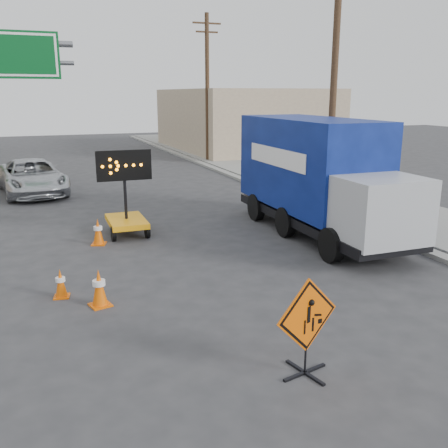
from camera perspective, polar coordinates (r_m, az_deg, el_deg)
ground at (r=8.18m, az=2.07°, el=-16.85°), size 100.00×100.00×0.00m
curb_right at (r=23.98m, az=3.60°, el=4.53°), size 0.40×60.00×0.12m
sidewalk_right at (r=25.03m, az=8.40°, el=4.86°), size 4.00×60.00×0.15m
building_right_far at (r=39.72m, az=2.09°, el=11.82°), size 10.00×14.00×4.60m
utility_pole_near at (r=19.63m, az=12.44°, el=15.55°), size 1.80×0.26×9.00m
utility_pole_far at (r=32.25m, az=-1.92°, el=15.40°), size 1.80×0.26×9.00m
construction_sign at (r=7.90m, az=9.46°, el=-11.24°), size 1.18×0.85×1.60m
arrow_board at (r=15.82m, az=-11.10°, el=0.96°), size 1.67×1.87×2.63m
pickup_truck at (r=23.43m, az=-21.07°, el=5.04°), size 3.10×5.63×1.49m
box_truck at (r=15.66m, az=10.66°, el=4.61°), size 2.49×7.49×3.54m
cone_a at (r=10.67m, az=-14.07°, el=-7.08°), size 0.49×0.49×0.80m
cone_b at (r=11.37m, az=-18.17°, el=-6.44°), size 0.38×0.38×0.64m
cone_c at (r=14.96m, az=-14.19°, el=-0.85°), size 0.50×0.50×0.78m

